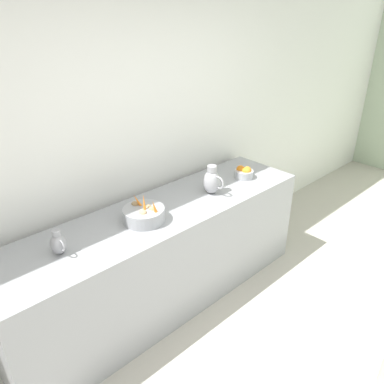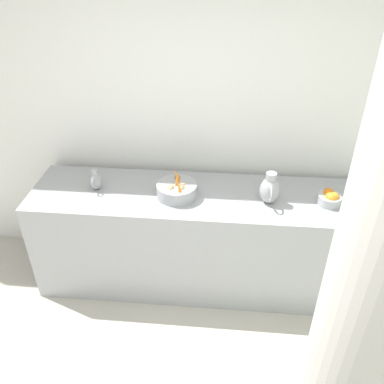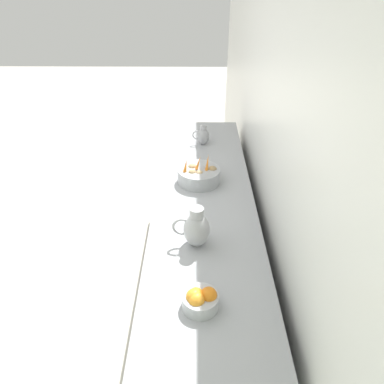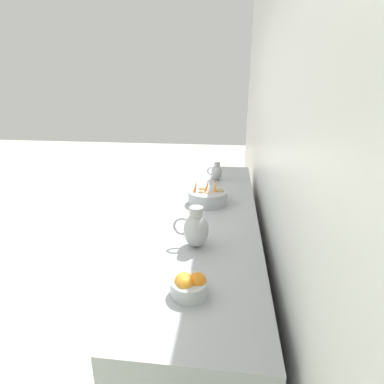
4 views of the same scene
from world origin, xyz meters
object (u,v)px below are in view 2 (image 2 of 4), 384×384
(metal_pitcher_tall, at_px, (270,189))
(vegetable_colander, at_px, (177,190))
(orange_bowl, at_px, (330,198))
(metal_pitcher_short, at_px, (96,180))
(support_column, at_px, (350,357))

(metal_pitcher_tall, bearing_deg, vegetable_colander, -91.62)
(orange_bowl, distance_m, metal_pitcher_short, 1.82)
(orange_bowl, xyz_separation_m, support_column, (1.75, -0.37, 0.54))
(metal_pitcher_short, bearing_deg, vegetable_colander, 86.30)
(metal_pitcher_tall, bearing_deg, support_column, 2.96)
(orange_bowl, xyz_separation_m, metal_pitcher_tall, (0.02, -0.46, 0.06))
(orange_bowl, relative_size, metal_pitcher_tall, 0.69)
(orange_bowl, bearing_deg, metal_pitcher_tall, -87.88)
(vegetable_colander, relative_size, metal_pitcher_tall, 1.24)
(metal_pitcher_short, xyz_separation_m, support_column, (1.80, 1.45, 0.51))
(metal_pitcher_tall, relative_size, metal_pitcher_short, 1.42)
(orange_bowl, bearing_deg, vegetable_colander, -90.15)
(support_column, bearing_deg, metal_pitcher_short, -141.13)
(orange_bowl, relative_size, metal_pitcher_short, 0.99)
(orange_bowl, distance_m, metal_pitcher_tall, 0.46)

